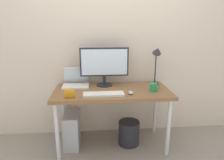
{
  "coord_description": "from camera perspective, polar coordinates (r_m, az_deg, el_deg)",
  "views": [
    {
      "loc": [
        -0.19,
        -2.26,
        1.45
      ],
      "look_at": [
        0.0,
        0.0,
        0.84
      ],
      "focal_mm": 32.59,
      "sensor_mm": 36.0,
      "label": 1
    }
  ],
  "objects": [
    {
      "name": "wastebasket",
      "position": [
        2.64,
        4.76,
        -14.52
      ],
      "size": [
        0.26,
        0.26,
        0.3
      ],
      "primitive_type": "cylinder",
      "color": "#232328",
      "rests_on": "ground_plane"
    },
    {
      "name": "keyboard",
      "position": [
        2.2,
        -2.38,
        -4.0
      ],
      "size": [
        0.44,
        0.14,
        0.02
      ],
      "primitive_type": "cube",
      "color": "silver",
      "rests_on": "desk"
    },
    {
      "name": "monitor",
      "position": [
        2.49,
        -2.15,
        4.46
      ],
      "size": [
        0.59,
        0.2,
        0.47
      ],
      "color": "#232328",
      "rests_on": "desk"
    },
    {
      "name": "computer_tower",
      "position": [
        2.62,
        -11.18,
        -13.44
      ],
      "size": [
        0.18,
        0.36,
        0.42
      ],
      "primitive_type": "cube",
      "color": "#B2B2B7",
      "rests_on": "ground_plane"
    },
    {
      "name": "laptop",
      "position": [
        2.57,
        -10.09,
        -0.36
      ],
      "size": [
        0.32,
        0.28,
        0.22
      ],
      "color": "silver",
      "rests_on": "desk"
    },
    {
      "name": "photo_frame",
      "position": [
        2.15,
        -11.79,
        -3.72
      ],
      "size": [
        0.11,
        0.03,
        0.09
      ],
      "primitive_type": "cube",
      "rotation": [
        0.11,
        0.0,
        0.0
      ],
      "color": "orange",
      "rests_on": "desk"
    },
    {
      "name": "mouse",
      "position": [
        2.24,
        5.29,
        -3.53
      ],
      "size": [
        0.06,
        0.09,
        0.03
      ],
      "primitive_type": "ellipsoid",
      "color": "#B2B2B7",
      "rests_on": "desk"
    },
    {
      "name": "ground_plane",
      "position": [
        2.69,
        0.0,
        -17.53
      ],
      "size": [
        6.0,
        6.0,
        0.0
      ],
      "primitive_type": "plane",
      "color": "gray"
    },
    {
      "name": "back_wall",
      "position": [
        2.65,
        -0.71,
        11.84
      ],
      "size": [
        4.4,
        0.04,
        2.6
      ],
      "primitive_type": "cube",
      "color": "beige",
      "rests_on": "ground_plane"
    },
    {
      "name": "coffee_mug",
      "position": [
        2.37,
        11.59,
        -2.01
      ],
      "size": [
        0.12,
        0.08,
        0.09
      ],
      "color": "#268C4C",
      "rests_on": "desk"
    },
    {
      "name": "desk_lamp",
      "position": [
        2.59,
        12.45,
        6.4
      ],
      "size": [
        0.11,
        0.16,
        0.5
      ],
      "color": "#333338",
      "rests_on": "desk"
    },
    {
      "name": "desk",
      "position": [
        2.4,
        0.0,
        -4.32
      ],
      "size": [
        1.35,
        0.64,
        0.72
      ],
      "color": "brown",
      "rests_on": "ground_plane"
    }
  ]
}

